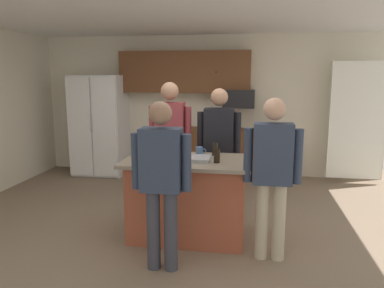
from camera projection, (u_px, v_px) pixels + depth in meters
The scene contains 19 objects.
floor at pixel (179, 228), 4.69m from camera, with size 7.04×7.04×0.00m, color #7F6B56.
ceiling at pixel (178, 8), 4.22m from camera, with size 7.04×7.04×0.00m, color white.
back_wall at pixel (207, 105), 7.17m from camera, with size 6.40×0.10×2.60m, color beige.
french_door_window_panel at pixel (357, 121), 6.41m from camera, with size 0.90×0.06×2.00m, color white.
cabinet_run_upper at pixel (185, 72), 6.93m from camera, with size 2.40×0.38×0.75m.
cabinet_run_lower at pixel (237, 154), 6.92m from camera, with size 1.80×0.63×0.90m.
refrigerator at pixel (100, 125), 7.15m from camera, with size 0.94×0.76×1.87m.
microwave_over_range at pixel (239, 99), 6.76m from camera, with size 0.56×0.40×0.32m, color black.
kitchen_island at pixel (188, 198), 4.35m from camera, with size 1.43×0.86×0.93m.
person_guest_by_door at pixel (272, 169), 3.74m from camera, with size 0.57×0.22×1.65m.
person_guest_right at pixel (219, 144), 4.94m from camera, with size 0.57×0.22×1.70m.
person_elder_center at pixel (170, 139), 5.01m from camera, with size 0.57×0.23×1.78m.
person_guest_left at pixel (161, 176), 3.53m from camera, with size 0.57×0.22×1.63m.
mug_blue_stoneware at pixel (163, 153), 4.37m from camera, with size 0.13×0.08×0.11m.
glass_pilsner at pixel (217, 156), 4.09m from camera, with size 0.07×0.07×0.15m.
tumbler_amber at pixel (149, 156), 4.11m from camera, with size 0.07×0.07×0.14m.
mug_ceramic_white at pixel (199, 151), 4.48m from camera, with size 0.13×0.08×0.10m.
glass_short_whisky at pixel (215, 149), 4.47m from camera, with size 0.07×0.07×0.15m.
serving_tray at pixel (191, 159), 4.21m from camera, with size 0.44×0.30×0.04m.
Camera 1 is at (0.87, -4.34, 1.86)m, focal length 35.36 mm.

